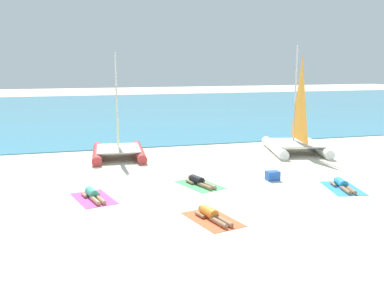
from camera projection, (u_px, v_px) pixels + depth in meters
ground_plane at (165, 149)px, 23.09m from camera, size 120.00×120.00×0.00m
ocean_water at (120, 110)px, 42.49m from camera, size 120.00×40.00×0.05m
sailboat_white at (296, 137)px, 22.05m from camera, size 3.51×4.62×5.38m
sailboat_red at (118, 142)px, 20.82m from camera, size 2.72×3.99×4.97m
towel_leftmost at (94, 199)px, 14.57m from camera, size 1.53×2.11×0.01m
sunbather_leftmost at (93, 194)px, 14.61m from camera, size 0.76×1.55×0.30m
towel_center_left at (213, 219)px, 12.63m from camera, size 1.52×2.11×0.01m
sunbather_center_left at (211, 215)px, 12.66m from camera, size 0.76×1.56×0.30m
towel_center_right at (200, 185)px, 16.21m from camera, size 1.62×2.14×0.01m
sunbather_center_right at (199, 181)px, 16.24m from camera, size 0.84×1.54×0.30m
towel_rightmost at (343, 188)px, 15.77m from camera, size 1.48×2.09×0.01m
sunbather_rightmost at (342, 184)px, 15.81m from camera, size 0.73×1.56×0.30m
cooler_box at (273, 176)px, 16.86m from camera, size 0.50×0.36×0.36m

